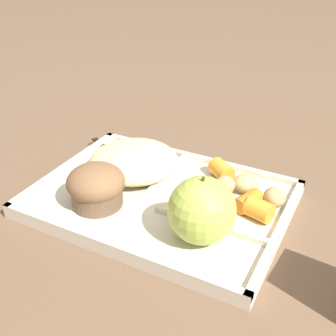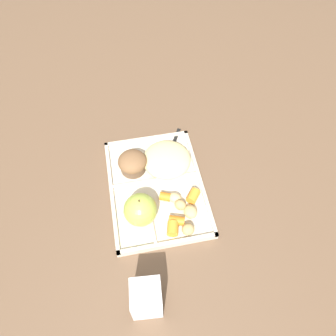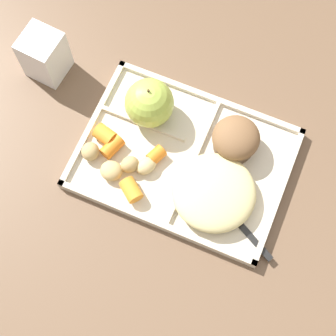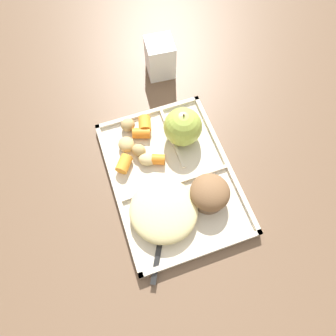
% 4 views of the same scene
% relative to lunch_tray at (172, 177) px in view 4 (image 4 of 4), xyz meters
% --- Properties ---
extents(ground, '(6.00, 6.00, 0.00)m').
position_rel_lunch_tray_xyz_m(ground, '(0.00, -0.00, -0.01)').
color(ground, brown).
extents(lunch_tray, '(0.33, 0.24, 0.02)m').
position_rel_lunch_tray_xyz_m(lunch_tray, '(0.00, 0.00, 0.00)').
color(lunch_tray, beige).
rests_on(lunch_tray, ground).
extents(green_apple, '(0.08, 0.08, 0.08)m').
position_rel_lunch_tray_xyz_m(green_apple, '(-0.08, 0.05, 0.04)').
color(green_apple, '#A8C14C').
rests_on(green_apple, lunch_tray).
extents(bran_muffin, '(0.08, 0.08, 0.06)m').
position_rel_lunch_tray_xyz_m(bran_muffin, '(0.07, 0.05, 0.03)').
color(bran_muffin, brown).
rests_on(bran_muffin, lunch_tray).
extents(carrot_slice_near_corner, '(0.04, 0.03, 0.03)m').
position_rel_lunch_tray_xyz_m(carrot_slice_near_corner, '(-0.13, -0.02, 0.02)').
color(carrot_slice_near_corner, orange).
rests_on(carrot_slice_near_corner, lunch_tray).
extents(carrot_slice_center, '(0.04, 0.04, 0.03)m').
position_rel_lunch_tray_xyz_m(carrot_slice_center, '(-0.05, -0.08, 0.02)').
color(carrot_slice_center, orange).
rests_on(carrot_slice_center, lunch_tray).
extents(carrot_slice_diagonal, '(0.03, 0.03, 0.02)m').
position_rel_lunch_tray_xyz_m(carrot_slice_diagonal, '(-0.04, -0.02, 0.02)').
color(carrot_slice_diagonal, orange).
rests_on(carrot_slice_diagonal, lunch_tray).
extents(carrot_slice_back, '(0.03, 0.04, 0.02)m').
position_rel_lunch_tray_xyz_m(carrot_slice_back, '(-0.11, -0.03, 0.02)').
color(carrot_slice_back, orange).
rests_on(carrot_slice_back, lunch_tray).
extents(potato_chunk_wedge, '(0.04, 0.04, 0.03)m').
position_rel_lunch_tray_xyz_m(potato_chunk_wedge, '(-0.07, -0.05, 0.02)').
color(potato_chunk_wedge, tan).
rests_on(potato_chunk_wedge, lunch_tray).
extents(potato_chunk_small, '(0.04, 0.04, 0.02)m').
position_rel_lunch_tray_xyz_m(potato_chunk_small, '(-0.05, -0.04, 0.02)').
color(potato_chunk_small, tan).
rests_on(potato_chunk_small, lunch_tray).
extents(potato_chunk_corner, '(0.04, 0.04, 0.02)m').
position_rel_lunch_tray_xyz_m(potato_chunk_corner, '(-0.09, -0.07, 0.02)').
color(potato_chunk_corner, tan).
rests_on(potato_chunk_corner, lunch_tray).
extents(potato_chunk_golden, '(0.04, 0.04, 0.03)m').
position_rel_lunch_tray_xyz_m(potato_chunk_golden, '(-0.14, -0.05, 0.02)').
color(potato_chunk_golden, tan).
rests_on(potato_chunk_golden, lunch_tray).
extents(egg_noodle_pile, '(0.13, 0.13, 0.04)m').
position_rel_lunch_tray_xyz_m(egg_noodle_pile, '(0.07, -0.04, 0.02)').
color(egg_noodle_pile, beige).
rests_on(egg_noodle_pile, lunch_tray).
extents(meatball_center, '(0.03, 0.03, 0.03)m').
position_rel_lunch_tray_xyz_m(meatball_center, '(0.07, -0.04, 0.02)').
color(meatball_center, brown).
rests_on(meatball_center, lunch_tray).
extents(meatball_side, '(0.03, 0.03, 0.03)m').
position_rel_lunch_tray_xyz_m(meatball_side, '(0.06, -0.03, 0.02)').
color(meatball_side, brown).
rests_on(meatball_side, lunch_tray).
extents(meatball_front, '(0.03, 0.03, 0.03)m').
position_rel_lunch_tray_xyz_m(meatball_front, '(0.03, -0.04, 0.02)').
color(meatball_front, '#755B4C').
rests_on(meatball_front, lunch_tray).
extents(meatball_back, '(0.04, 0.04, 0.04)m').
position_rel_lunch_tray_xyz_m(meatball_back, '(0.09, -0.06, 0.02)').
color(meatball_back, brown).
rests_on(meatball_back, lunch_tray).
extents(plastic_fork, '(0.14, 0.08, 0.00)m').
position_rel_lunch_tray_xyz_m(plastic_fork, '(0.11, -0.06, 0.01)').
color(plastic_fork, black).
rests_on(plastic_fork, lunch_tray).
extents(milk_carton, '(0.07, 0.07, 0.09)m').
position_rel_lunch_tray_xyz_m(milk_carton, '(-0.28, 0.07, 0.04)').
color(milk_carton, white).
rests_on(milk_carton, ground).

